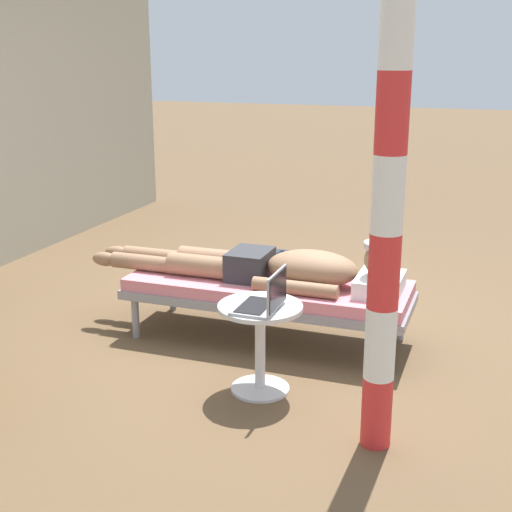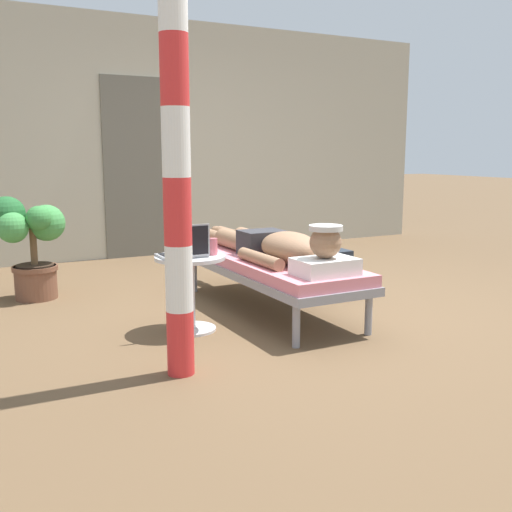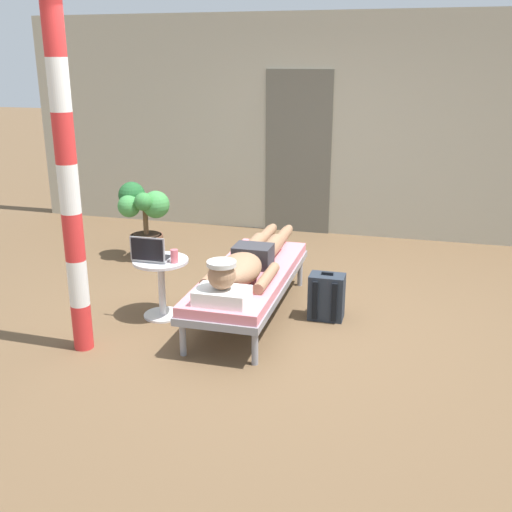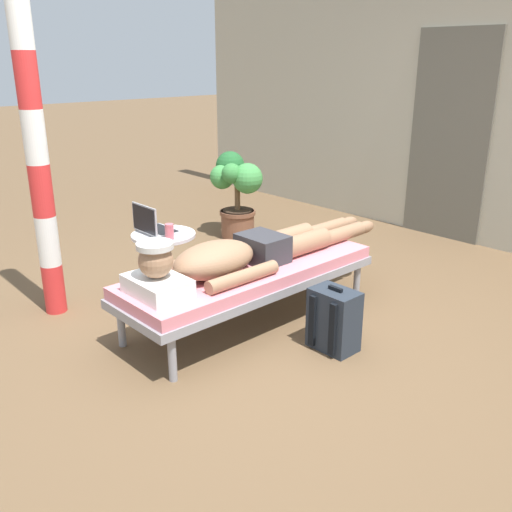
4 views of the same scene
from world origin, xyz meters
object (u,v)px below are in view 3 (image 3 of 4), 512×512
(person_reclining, at_px, (247,262))
(laptop, at_px, (151,254))
(drink_glass, at_px, (174,256))
(side_table, at_px, (161,278))
(backpack, at_px, (327,297))
(lounge_chair, at_px, (249,279))
(porch_post, at_px, (69,189))
(potted_plant, at_px, (144,215))

(person_reclining, bearing_deg, laptop, -167.11)
(laptop, xyz_separation_m, drink_glass, (0.21, 0.01, -0.00))
(side_table, xyz_separation_m, backpack, (1.40, 0.33, -0.16))
(lounge_chair, relative_size, porch_post, 0.75)
(drink_glass, bearing_deg, lounge_chair, 23.04)
(laptop, relative_size, backpack, 0.73)
(potted_plant, xyz_separation_m, porch_post, (0.49, -2.19, 0.76))
(side_table, xyz_separation_m, potted_plant, (-0.84, 1.45, 0.15))
(person_reclining, relative_size, porch_post, 0.86)
(lounge_chair, relative_size, backpack, 4.49)
(drink_glass, distance_m, potted_plant, 1.80)
(laptop, xyz_separation_m, porch_post, (-0.29, -0.68, 0.69))
(backpack, height_order, potted_plant, potted_plant)
(person_reclining, relative_size, side_table, 4.15)
(laptop, height_order, backpack, laptop)
(backpack, relative_size, potted_plant, 0.49)
(drink_glass, height_order, backpack, drink_glass)
(drink_glass, distance_m, porch_post, 1.09)
(person_reclining, relative_size, drink_glass, 18.91)
(drink_glass, xyz_separation_m, potted_plant, (-0.99, 1.50, -0.08))
(side_table, bearing_deg, potted_plant, 119.96)
(porch_post, bearing_deg, person_reclining, 38.53)
(lounge_chair, bearing_deg, person_reclining, -90.00)
(side_table, height_order, potted_plant, potted_plant)
(drink_glass, xyz_separation_m, backpack, (1.25, 0.38, -0.38))
(backpack, bearing_deg, lounge_chair, -169.03)
(lounge_chair, xyz_separation_m, drink_glass, (-0.58, -0.25, 0.23))
(person_reclining, height_order, backpack, person_reclining)
(drink_glass, relative_size, backpack, 0.27)
(person_reclining, bearing_deg, lounge_chair, 90.00)
(side_table, bearing_deg, drink_glass, -16.65)
(side_table, xyz_separation_m, porch_post, (-0.35, -0.73, 0.91))
(laptop, xyz_separation_m, backpack, (1.46, 0.38, -0.39))
(lounge_chair, height_order, drink_glass, drink_glass)
(lounge_chair, distance_m, backpack, 0.69)
(laptop, relative_size, drink_glass, 2.70)
(porch_post, bearing_deg, side_table, 64.38)
(lounge_chair, relative_size, side_table, 3.64)
(lounge_chair, bearing_deg, porch_post, -139.20)
(person_reclining, distance_m, backpack, 0.76)
(lounge_chair, distance_m, drink_glass, 0.68)
(person_reclining, height_order, potted_plant, potted_plant)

